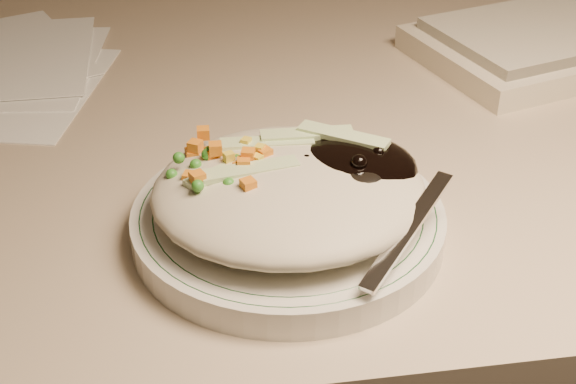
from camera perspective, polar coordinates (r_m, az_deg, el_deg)
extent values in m
cube|color=tan|center=(0.78, 4.68, 5.04)|extent=(1.40, 0.70, 0.04)
cylinder|color=silver|center=(0.58, 0.00, -2.17)|extent=(0.22, 0.22, 0.02)
torus|color=#144723|center=(0.57, 0.00, -1.35)|extent=(0.21, 0.21, 0.00)
torus|color=#144723|center=(0.57, 0.00, -1.35)|extent=(0.19, 0.19, 0.00)
ellipsoid|color=#BBB298|center=(0.56, 0.08, 0.09)|extent=(0.19, 0.18, 0.04)
ellipsoid|color=black|center=(0.57, 4.31, 1.66)|extent=(0.10, 0.09, 0.03)
ellipsoid|color=orange|center=(0.57, -4.72, 0.96)|extent=(0.08, 0.08, 0.02)
sphere|color=black|center=(0.56, 1.32, 2.14)|extent=(0.01, 0.01, 0.01)
sphere|color=black|center=(0.57, 4.07, 2.66)|extent=(0.01, 0.01, 0.01)
sphere|color=black|center=(0.57, 6.48, 2.81)|extent=(0.01, 0.01, 0.01)
sphere|color=black|center=(0.58, 5.48, 2.91)|extent=(0.01, 0.01, 0.01)
sphere|color=black|center=(0.55, 5.06, 2.08)|extent=(0.01, 0.01, 0.01)
sphere|color=black|center=(0.57, 3.97, 2.28)|extent=(0.01, 0.01, 0.01)
sphere|color=black|center=(0.58, 4.84, 2.88)|extent=(0.01, 0.01, 0.01)
cube|color=orange|center=(0.56, -5.18, 3.10)|extent=(0.01, 0.01, 0.01)
cube|color=orange|center=(0.55, -3.36, 1.14)|extent=(0.01, 0.01, 0.01)
cube|color=orange|center=(0.58, -6.62, 3.25)|extent=(0.01, 0.01, 0.01)
cube|color=orange|center=(0.56, -2.85, 2.66)|extent=(0.01, 0.01, 0.01)
cube|color=orange|center=(0.55, -3.15, 2.02)|extent=(0.01, 0.01, 0.01)
cube|color=orange|center=(0.59, -6.79, 2.76)|extent=(0.01, 0.01, 0.01)
cube|color=orange|center=(0.57, -5.42, 2.77)|extent=(0.01, 0.01, 0.01)
cube|color=orange|center=(0.55, -3.32, 1.72)|extent=(0.01, 0.01, 0.01)
cube|color=orange|center=(0.56, -1.68, 2.74)|extent=(0.01, 0.01, 0.01)
cube|color=orange|center=(0.58, -6.05, 4.19)|extent=(0.01, 0.01, 0.01)
cube|color=orange|center=(0.54, -6.45, 1.00)|extent=(0.01, 0.01, 0.01)
cube|color=orange|center=(0.53, -2.85, 0.49)|extent=(0.01, 0.01, 0.01)
cube|color=orange|center=(0.55, -6.98, 0.98)|extent=(0.01, 0.01, 0.01)
cube|color=orange|center=(0.58, -6.70, 2.56)|extent=(0.01, 0.01, 0.01)
sphere|color=#388C28|center=(0.56, -3.28, 2.08)|extent=(0.01, 0.01, 0.01)
sphere|color=#388C28|center=(0.53, -6.43, 0.44)|extent=(0.01, 0.01, 0.01)
sphere|color=#388C28|center=(0.56, -6.58, 1.94)|extent=(0.01, 0.01, 0.01)
sphere|color=#388C28|center=(0.56, -7.78, 2.42)|extent=(0.01, 0.01, 0.01)
sphere|color=#388C28|center=(0.57, -3.63, 2.28)|extent=(0.01, 0.01, 0.01)
sphere|color=#388C28|center=(0.54, -2.60, 0.31)|extent=(0.01, 0.01, 0.01)
sphere|color=#388C28|center=(0.56, -4.77, 1.45)|extent=(0.01, 0.01, 0.01)
sphere|color=#388C28|center=(0.54, -5.32, 0.29)|extent=(0.01, 0.01, 0.01)
sphere|color=#388C28|center=(0.56, -8.28, 1.24)|extent=(0.01, 0.01, 0.01)
sphere|color=#388C28|center=(0.57, -5.55, 2.90)|extent=(0.01, 0.01, 0.01)
sphere|color=#388C28|center=(0.57, -5.77, 2.69)|extent=(0.01, 0.01, 0.01)
sphere|color=#388C28|center=(0.55, -6.43, 1.00)|extent=(0.01, 0.01, 0.01)
sphere|color=#388C28|center=(0.54, -4.24, 0.58)|extent=(0.01, 0.01, 0.01)
sphere|color=#388C28|center=(0.58, -1.49, 3.17)|extent=(0.01, 0.01, 0.01)
cube|color=yellow|center=(0.57, -3.76, 2.28)|extent=(0.01, 0.01, 0.01)
cube|color=yellow|center=(0.56, -2.19, 2.32)|extent=(0.01, 0.01, 0.01)
cube|color=yellow|center=(0.57, -4.86, 2.31)|extent=(0.01, 0.01, 0.01)
cube|color=yellow|center=(0.56, -4.23, 2.49)|extent=(0.01, 0.01, 0.01)
cube|color=yellow|center=(0.56, -4.74, 1.34)|extent=(0.01, 0.01, 0.01)
cube|color=yellow|center=(0.56, -2.02, 3.03)|extent=(0.01, 0.01, 0.01)
cube|color=yellow|center=(0.58, -3.00, 3.52)|extent=(0.01, 0.01, 0.01)
cube|color=yellow|center=(0.56, -3.77, 1.35)|extent=(0.01, 0.01, 0.01)
cube|color=#B2D18C|center=(0.58, -1.49, 3.52)|extent=(0.07, 0.02, 0.00)
cube|color=#B2D18C|center=(0.59, 1.35, 4.14)|extent=(0.07, 0.02, 0.00)
cube|color=#B2D18C|center=(0.55, -4.18, 1.60)|extent=(0.07, 0.05, 0.00)
cube|color=#B2D18C|center=(0.58, 3.96, 4.01)|extent=(0.06, 0.05, 0.00)
cube|color=#B2D18C|center=(0.55, 0.67, 0.80)|extent=(0.07, 0.04, 0.00)
cube|color=#B2D18C|center=(0.55, -2.72, 1.60)|extent=(0.07, 0.03, 0.00)
ellipsoid|color=silver|center=(0.55, 5.13, 1.22)|extent=(0.06, 0.06, 0.01)
cube|color=silver|center=(0.52, 8.56, -2.62)|extent=(0.08, 0.09, 0.03)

